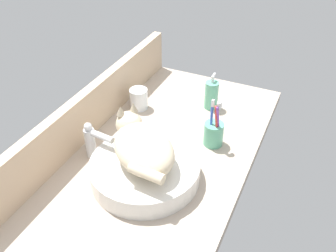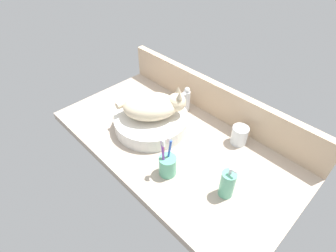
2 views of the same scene
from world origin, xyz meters
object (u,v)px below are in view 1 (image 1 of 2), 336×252
at_px(sink_basin, 145,170).
at_px(soap_dispenser, 211,95).
at_px(cat, 142,146).
at_px(water_glass, 139,100).
at_px(toothbrush_cup, 214,133).
at_px(faucet, 92,139).

xyz_separation_m(sink_basin, soap_dispenser, (0.48, -0.05, 0.03)).
xyz_separation_m(cat, soap_dispenser, (0.47, -0.06, -0.07)).
relative_size(cat, water_glass, 3.52).
bearing_deg(cat, toothbrush_cup, -31.40).
bearing_deg(sink_basin, toothbrush_cup, -28.73).
xyz_separation_m(sink_basin, toothbrush_cup, (0.26, -0.14, 0.02)).
bearing_deg(faucet, water_glass, 0.48).
bearing_deg(toothbrush_cup, cat, 148.60).
bearing_deg(sink_basin, water_glass, 30.93).
bearing_deg(toothbrush_cup, water_glass, 74.70).
height_order(cat, water_glass, cat).
bearing_deg(cat, soap_dispenser, -7.82).
distance_m(sink_basin, soap_dispenser, 0.48).
distance_m(faucet, soap_dispenser, 0.53).
bearing_deg(faucet, toothbrush_cup, -56.16).
xyz_separation_m(sink_basin, cat, (0.01, 0.01, 0.09)).
height_order(faucet, soap_dispenser, soap_dispenser).
distance_m(faucet, water_glass, 0.33).
xyz_separation_m(soap_dispenser, toothbrush_cup, (-0.22, -0.09, -0.01)).
bearing_deg(sink_basin, cat, 54.29).
relative_size(toothbrush_cup, water_glass, 2.18).
xyz_separation_m(toothbrush_cup, water_glass, (0.10, 0.35, -0.01)).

